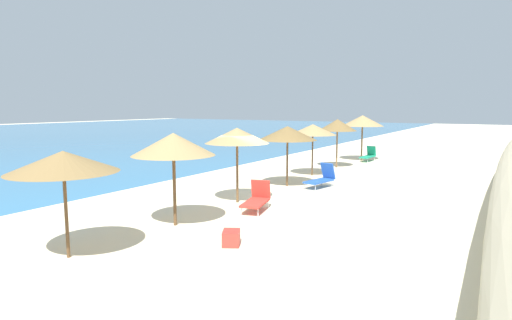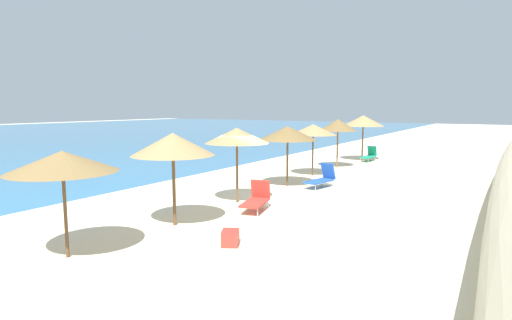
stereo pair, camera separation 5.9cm
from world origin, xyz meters
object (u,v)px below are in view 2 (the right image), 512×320
Objects in this scene: beach_umbrella_8 at (363,121)px; lounge_chair_1 at (369,155)px; beach_umbrella_4 at (237,136)px; beach_umbrella_3 at (173,144)px; beach_umbrella_6 at (313,130)px; beach_umbrella_7 at (338,125)px; beach_umbrella_5 at (288,133)px; lounge_chair_0 at (256,199)px; lounge_chair_2 at (322,178)px; cooler_box at (230,238)px; beach_umbrella_2 at (62,162)px.

lounge_chair_1 is at bearing -97.40° from beach_umbrella_8.
beach_umbrella_8 reaches higher than beach_umbrella_4.
beach_umbrella_4 is at bearing 1.68° from beach_umbrella_3.
beach_umbrella_6 is 3.39m from beach_umbrella_7.
beach_umbrella_6 is (3.26, 0.23, -0.00)m from beach_umbrella_5.
beach_umbrella_8 is at bearing -0.16° from beach_umbrella_3.
lounge_chair_0 is (-11.13, -1.34, -2.06)m from beach_umbrella_7.
beach_umbrella_4 is 0.93× the size of beach_umbrella_8.
lounge_chair_1 is at bearing -3.01° from beach_umbrella_5.
beach_umbrella_5 is 1.56× the size of lounge_chair_2.
lounge_chair_2 is 3.19× the size of cooler_box.
beach_umbrella_6 is 0.89× the size of beach_umbrella_8.
beach_umbrella_4 is (6.83, -0.19, 0.20)m from beach_umbrella_2.
beach_umbrella_6 is 8.11m from lounge_chair_0.
beach_umbrella_4 is 10.48m from beach_umbrella_7.
beach_umbrella_6 is at bearing 1.13° from beach_umbrella_4.
beach_umbrella_4 is 5.15× the size of cooler_box.
beach_umbrella_7 reaches higher than beach_umbrella_4.
beach_umbrella_2 is 21.23m from lounge_chair_1.
beach_umbrella_3 is 1.72× the size of lounge_chair_0.
lounge_chair_1 reaches higher than cooler_box.
lounge_chair_0 is at bearing 98.19° from lounge_chair_2.
beach_umbrella_5 is at bearing 32.43° from lounge_chair_2.
beach_umbrella_6 is at bearing 1.31° from beach_umbrella_3.
beach_umbrella_5 reaches higher than lounge_chair_2.
beach_umbrella_3 is at bearing 91.10° from lounge_chair_2.
beach_umbrella_2 is 0.91× the size of beach_umbrella_4.
beach_umbrella_4 reaches higher than cooler_box.
beach_umbrella_8 is at bearing -71.06° from lounge_chair_2.
cooler_box is at bearing -169.61° from beach_umbrella_7.
beach_umbrella_5 is at bearing -1.33° from beach_umbrella_4.
lounge_chair_1 is 18.51m from cooler_box.
beach_umbrella_8 is 1.73× the size of lounge_chair_2.
lounge_chair_2 is at bearing -8.61° from beach_umbrella_2.
cooler_box is at bearing -45.36° from beach_umbrella_2.
beach_umbrella_6 is at bearing 179.36° from beach_umbrella_7.
beach_umbrella_3 is 3.39m from cooler_box.
beach_umbrella_7 is (6.65, 0.19, 0.10)m from beach_umbrella_5.
beach_umbrella_6 is 1.54× the size of lounge_chair_2.
lounge_chair_0 is (-4.49, -1.15, -1.96)m from beach_umbrella_5.
beach_umbrella_3 reaches higher than lounge_chair_2.
cooler_box is (-4.10, -2.57, -2.28)m from beach_umbrella_4.
beach_umbrella_2 is at bearing 179.79° from beach_umbrella_6.
beach_umbrella_2 reaches higher than lounge_chair_0.
beach_umbrella_7 is at bearing -97.61° from lounge_chair_0.
lounge_chair_2 is at bearing -148.74° from beach_umbrella_6.
beach_umbrella_6 is (7.09, 0.14, -0.12)m from beach_umbrella_4.
beach_umbrella_7 is at bearing 0.84° from beach_umbrella_3.
lounge_chair_0 reaches higher than cooler_box.
beach_umbrella_6 is (13.92, -0.05, 0.08)m from beach_umbrella_2.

